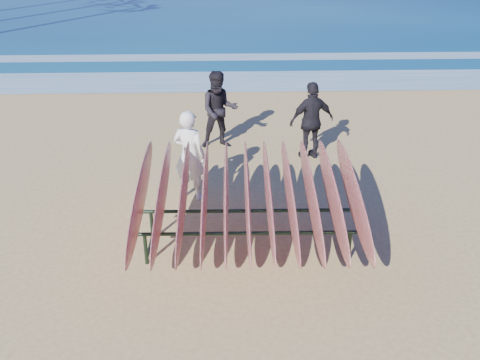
{
  "coord_description": "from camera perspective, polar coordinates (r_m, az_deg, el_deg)",
  "views": [
    {
      "loc": [
        -0.24,
        -6.19,
        4.39
      ],
      "look_at": [
        0.0,
        0.8,
        0.95
      ],
      "focal_mm": 38.0,
      "sensor_mm": 36.0,
      "label": 1
    }
  ],
  "objects": [
    {
      "name": "person_dark_b",
      "position": [
        10.76,
        8.05,
        6.57
      ],
      "size": [
        1.04,
        0.65,
        1.66
      ],
      "primitive_type": "imported",
      "rotation": [
        0.0,
        0.0,
        3.41
      ],
      "color": "black",
      "rests_on": "ground"
    },
    {
      "name": "person_dark_a",
      "position": [
        11.24,
        -2.35,
        7.84
      ],
      "size": [
        0.9,
        0.74,
        1.72
      ],
      "primitive_type": "imported",
      "rotation": [
        0.0,
        0.0,
        0.11
      ],
      "color": "black",
      "rests_on": "ground"
    },
    {
      "name": "surfboard_rack",
      "position": [
        7.38,
        0.83,
        -1.91
      ],
      "size": [
        3.22,
        2.92,
        1.5
      ],
      "rotation": [
        0.0,
        0.0,
        -0.02
      ],
      "color": "black",
      "rests_on": "ground"
    },
    {
      "name": "foam_near",
      "position": [
        16.78,
        -1.1,
        11.04
      ],
      "size": [
        160.0,
        160.0,
        0.0
      ],
      "primitive_type": "plane",
      "color": "white",
      "rests_on": "ground"
    },
    {
      "name": "person_white",
      "position": [
        9.01,
        -5.7,
        2.75
      ],
      "size": [
        0.71,
        0.59,
        1.66
      ],
      "primitive_type": "imported",
      "rotation": [
        0.0,
        0.0,
        2.76
      ],
      "color": "white",
      "rests_on": "ground"
    },
    {
      "name": "foam_far",
      "position": [
        20.18,
        -1.27,
        13.64
      ],
      "size": [
        160.0,
        160.0,
        0.0
      ],
      "primitive_type": "plane",
      "color": "white",
      "rests_on": "ground"
    },
    {
      "name": "ground",
      "position": [
        7.6,
        0.21,
        -9.13
      ],
      "size": [
        120.0,
        120.0,
        0.0
      ],
      "primitive_type": "plane",
      "color": "tan",
      "rests_on": "ground"
    }
  ]
}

